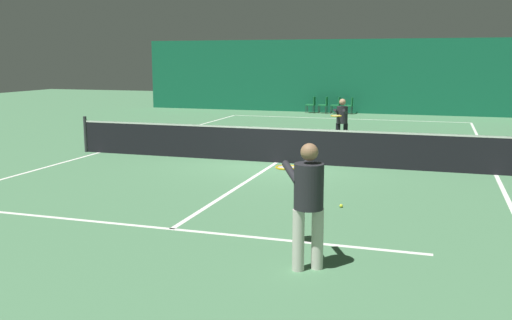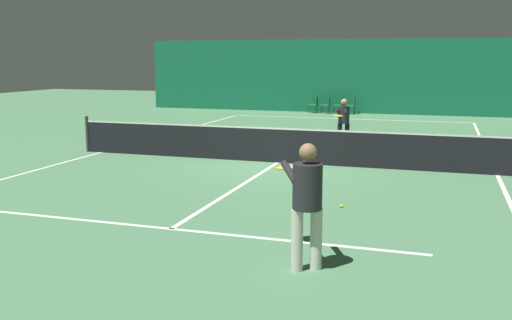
{
  "view_description": "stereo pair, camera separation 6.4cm",
  "coord_description": "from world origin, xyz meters",
  "px_view_note": "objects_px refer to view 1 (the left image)",
  "views": [
    {
      "loc": [
        4.07,
        -14.58,
        2.77
      ],
      "look_at": [
        1.01,
        -4.99,
        0.97
      ],
      "focal_mm": 40.0,
      "sensor_mm": 36.0,
      "label": 1
    },
    {
      "loc": [
        4.13,
        -14.56,
        2.77
      ],
      "look_at": [
        1.01,
        -4.99,
        0.97
      ],
      "focal_mm": 40.0,
      "sensor_mm": 36.0,
      "label": 2
    }
  ],
  "objects_px": {
    "tennis_net": "(277,144)",
    "courtside_chair_0": "(312,103)",
    "courtside_chair_3": "(350,104)",
    "tennis_ball": "(341,206)",
    "courtside_chair_2": "(337,104)",
    "courtside_chair_1": "(324,104)",
    "player_near": "(308,196)",
    "player_far": "(342,119)"
  },
  "relations": [
    {
      "from": "player_far",
      "to": "courtside_chair_3",
      "type": "relative_size",
      "value": 1.81
    },
    {
      "from": "courtside_chair_2",
      "to": "courtside_chair_0",
      "type": "bearing_deg",
      "value": -90.0
    },
    {
      "from": "player_near",
      "to": "courtside_chair_1",
      "type": "xyz_separation_m",
      "value": [
        -3.99,
        21.77,
        -0.5
      ]
    },
    {
      "from": "player_far",
      "to": "tennis_net",
      "type": "bearing_deg",
      "value": -18.3
    },
    {
      "from": "courtside_chair_3",
      "to": "tennis_ball",
      "type": "height_order",
      "value": "courtside_chair_3"
    },
    {
      "from": "courtside_chair_0",
      "to": "courtside_chair_3",
      "type": "relative_size",
      "value": 1.0
    },
    {
      "from": "tennis_ball",
      "to": "player_near",
      "type": "bearing_deg",
      "value": -88.74
    },
    {
      "from": "tennis_net",
      "to": "courtside_chair_0",
      "type": "height_order",
      "value": "tennis_net"
    },
    {
      "from": "tennis_net",
      "to": "player_far",
      "type": "height_order",
      "value": "player_far"
    },
    {
      "from": "player_far",
      "to": "courtside_chair_3",
      "type": "bearing_deg",
      "value": -171.06
    },
    {
      "from": "courtside_chair_3",
      "to": "tennis_net",
      "type": "bearing_deg",
      "value": 0.74
    },
    {
      "from": "player_far",
      "to": "courtside_chair_1",
      "type": "xyz_separation_m",
      "value": [
        -2.68,
        11.01,
        -0.4
      ]
    },
    {
      "from": "tennis_net",
      "to": "courtside_chair_3",
      "type": "xyz_separation_m",
      "value": [
        -0.19,
        14.31,
        -0.03
      ]
    },
    {
      "from": "tennis_ball",
      "to": "courtside_chair_3",
      "type": "bearing_deg",
      "value": 98.07
    },
    {
      "from": "tennis_net",
      "to": "player_far",
      "type": "distance_m",
      "value": 3.54
    },
    {
      "from": "tennis_ball",
      "to": "courtside_chair_2",
      "type": "bearing_deg",
      "value": 100.03
    },
    {
      "from": "player_far",
      "to": "courtside_chair_0",
      "type": "bearing_deg",
      "value": -161.43
    },
    {
      "from": "tennis_net",
      "to": "tennis_ball",
      "type": "bearing_deg",
      "value": -59.72
    },
    {
      "from": "player_near",
      "to": "tennis_ball",
      "type": "height_order",
      "value": "player_near"
    },
    {
      "from": "player_far",
      "to": "tennis_ball",
      "type": "bearing_deg",
      "value": 11.1
    },
    {
      "from": "courtside_chair_1",
      "to": "courtside_chair_2",
      "type": "distance_m",
      "value": 0.65
    },
    {
      "from": "player_near",
      "to": "courtside_chair_0",
      "type": "distance_m",
      "value": 22.26
    },
    {
      "from": "courtside_chair_3",
      "to": "player_near",
      "type": "bearing_deg",
      "value": 7.05
    },
    {
      "from": "player_far",
      "to": "courtside_chair_3",
      "type": "height_order",
      "value": "player_far"
    },
    {
      "from": "courtside_chair_1",
      "to": "tennis_ball",
      "type": "distance_m",
      "value": 18.9
    },
    {
      "from": "courtside_chair_1",
      "to": "tennis_ball",
      "type": "xyz_separation_m",
      "value": [
        3.91,
        -18.48,
        -0.45
      ]
    },
    {
      "from": "player_near",
      "to": "courtside_chair_2",
      "type": "xyz_separation_m",
      "value": [
        -3.34,
        21.77,
        -0.5
      ]
    },
    {
      "from": "courtside_chair_2",
      "to": "tennis_ball",
      "type": "bearing_deg",
      "value": 10.03
    },
    {
      "from": "player_near",
      "to": "tennis_ball",
      "type": "xyz_separation_m",
      "value": [
        -0.07,
        3.29,
        -0.96
      ]
    },
    {
      "from": "courtside_chair_0",
      "to": "tennis_ball",
      "type": "distance_m",
      "value": 19.04
    },
    {
      "from": "courtside_chair_0",
      "to": "tennis_ball",
      "type": "relative_size",
      "value": 12.73
    },
    {
      "from": "tennis_net",
      "to": "courtside_chair_1",
      "type": "bearing_deg",
      "value": 95.9
    },
    {
      "from": "courtside_chair_2",
      "to": "player_far",
      "type": "bearing_deg",
      "value": 10.48
    },
    {
      "from": "courtside_chair_3",
      "to": "courtside_chair_0",
      "type": "bearing_deg",
      "value": -90.0
    },
    {
      "from": "courtside_chair_0",
      "to": "courtside_chair_1",
      "type": "relative_size",
      "value": 1.0
    },
    {
      "from": "player_near",
      "to": "courtside_chair_0",
      "type": "bearing_deg",
      "value": -19.54
    },
    {
      "from": "tennis_net",
      "to": "player_far",
      "type": "xyz_separation_m",
      "value": [
        1.21,
        3.3,
        0.38
      ]
    },
    {
      "from": "courtside_chair_1",
      "to": "tennis_net",
      "type": "bearing_deg",
      "value": 5.9
    },
    {
      "from": "player_near",
      "to": "courtside_chair_3",
      "type": "relative_size",
      "value": 2.02
    },
    {
      "from": "player_far",
      "to": "courtside_chair_2",
      "type": "xyz_separation_m",
      "value": [
        -2.04,
        11.01,
        -0.4
      ]
    },
    {
      "from": "tennis_net",
      "to": "courtside_chair_2",
      "type": "distance_m",
      "value": 14.34
    },
    {
      "from": "tennis_net",
      "to": "courtside_chair_0",
      "type": "relative_size",
      "value": 14.29
    }
  ]
}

